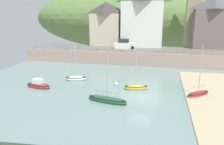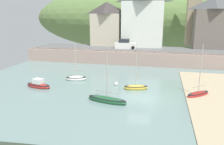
{
  "view_description": "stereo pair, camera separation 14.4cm",
  "coord_description": "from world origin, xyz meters",
  "px_view_note": "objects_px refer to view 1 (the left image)",
  "views": [
    {
      "loc": [
        2.06,
        -23.33,
        9.0
      ],
      "look_at": [
        -4.04,
        3.85,
        1.74
      ],
      "focal_mm": 35.67,
      "sensor_mm": 36.0,
      "label": 1
    },
    {
      "loc": [
        2.2,
        -23.3,
        9.0
      ],
      "look_at": [
        -4.04,
        3.85,
        1.74
      ],
      "focal_mm": 35.67,
      "sensor_mm": 36.0,
      "label": 2
    }
  ],
  "objects_px": {
    "waterfront_building_right": "(211,22)",
    "waterfront_building_centre": "(143,19)",
    "dinghy_open_wooden": "(136,87)",
    "sailboat_white_hull": "(198,94)",
    "fishing_boat_green": "(38,85)",
    "parked_car_near_slipway": "(125,44)",
    "church_with_spire": "(194,4)",
    "mooring_buoy": "(116,84)",
    "sailboat_far_left": "(76,78)",
    "waterfront_building_left": "(106,23)",
    "sailboat_blue_trim": "(107,100)"
  },
  "relations": [
    {
      "from": "waterfront_building_right",
      "to": "waterfront_building_centre",
      "type": "bearing_deg",
      "value": 180.0
    },
    {
      "from": "dinghy_open_wooden",
      "to": "sailboat_white_hull",
      "type": "bearing_deg",
      "value": -21.12
    },
    {
      "from": "fishing_boat_green",
      "to": "parked_car_near_slipway",
      "type": "distance_m",
      "value": 21.44
    },
    {
      "from": "parked_car_near_slipway",
      "to": "fishing_boat_green",
      "type": "bearing_deg",
      "value": -116.76
    },
    {
      "from": "church_with_spire",
      "to": "fishing_boat_green",
      "type": "relative_size",
      "value": 4.65
    },
    {
      "from": "church_with_spire",
      "to": "mooring_buoy",
      "type": "bearing_deg",
      "value": -115.07
    },
    {
      "from": "waterfront_building_centre",
      "to": "sailboat_far_left",
      "type": "relative_size",
      "value": 2.08
    },
    {
      "from": "waterfront_building_right",
      "to": "parked_car_near_slipway",
      "type": "relative_size",
      "value": 2.35
    },
    {
      "from": "waterfront_building_left",
      "to": "dinghy_open_wooden",
      "type": "bearing_deg",
      "value": -67.28
    },
    {
      "from": "waterfront_building_centre",
      "to": "church_with_spire",
      "type": "height_order",
      "value": "church_with_spire"
    },
    {
      "from": "waterfront_building_centre",
      "to": "church_with_spire",
      "type": "bearing_deg",
      "value": 20.89
    },
    {
      "from": "waterfront_building_left",
      "to": "waterfront_building_centre",
      "type": "distance_m",
      "value": 7.97
    },
    {
      "from": "dinghy_open_wooden",
      "to": "fishing_boat_green",
      "type": "distance_m",
      "value": 12.39
    },
    {
      "from": "waterfront_building_right",
      "to": "sailboat_white_hull",
      "type": "distance_m",
      "value": 24.69
    },
    {
      "from": "waterfront_building_right",
      "to": "mooring_buoy",
      "type": "bearing_deg",
      "value": -125.21
    },
    {
      "from": "sailboat_blue_trim",
      "to": "mooring_buoy",
      "type": "xyz_separation_m",
      "value": [
        -0.25,
        5.91,
        -0.09
      ]
    },
    {
      "from": "church_with_spire",
      "to": "mooring_buoy",
      "type": "distance_m",
      "value": 29.93
    },
    {
      "from": "waterfront_building_right",
      "to": "parked_car_near_slipway",
      "type": "xyz_separation_m",
      "value": [
        -16.67,
        -4.5,
        -4.28
      ]
    },
    {
      "from": "sailboat_white_hull",
      "to": "fishing_boat_green",
      "type": "relative_size",
      "value": 1.65
    },
    {
      "from": "waterfront_building_centre",
      "to": "fishing_boat_green",
      "type": "relative_size",
      "value": 3.1
    },
    {
      "from": "sailboat_white_hull",
      "to": "fishing_boat_green",
      "type": "height_order",
      "value": "sailboat_white_hull"
    },
    {
      "from": "sailboat_blue_trim",
      "to": "fishing_boat_green",
      "type": "xyz_separation_m",
      "value": [
        -9.76,
        2.85,
        0.05
      ]
    },
    {
      "from": "waterfront_building_right",
      "to": "parked_car_near_slipway",
      "type": "distance_m",
      "value": 17.79
    },
    {
      "from": "waterfront_building_right",
      "to": "church_with_spire",
      "type": "bearing_deg",
      "value": 128.45
    },
    {
      "from": "fishing_boat_green",
      "to": "mooring_buoy",
      "type": "bearing_deg",
      "value": 28.77
    },
    {
      "from": "sailboat_blue_trim",
      "to": "waterfront_building_centre",
      "type": "bearing_deg",
      "value": 99.75
    },
    {
      "from": "fishing_boat_green",
      "to": "dinghy_open_wooden",
      "type": "bearing_deg",
      "value": 20.47
    },
    {
      "from": "dinghy_open_wooden",
      "to": "fishing_boat_green",
      "type": "height_order",
      "value": "dinghy_open_wooden"
    },
    {
      "from": "church_with_spire",
      "to": "waterfront_building_left",
      "type": "bearing_deg",
      "value": -167.72
    },
    {
      "from": "waterfront_building_right",
      "to": "sailboat_white_hull",
      "type": "xyz_separation_m",
      "value": [
        -5.04,
        -23.07,
        -7.21
      ]
    },
    {
      "from": "sailboat_far_left",
      "to": "sailboat_white_hull",
      "type": "xyz_separation_m",
      "value": [
        15.95,
        -2.95,
        -0.0
      ]
    },
    {
      "from": "waterfront_building_left",
      "to": "sailboat_far_left",
      "type": "height_order",
      "value": "waterfront_building_left"
    },
    {
      "from": "sailboat_white_hull",
      "to": "parked_car_near_slipway",
      "type": "bearing_deg",
      "value": 80.48
    },
    {
      "from": "waterfront_building_left",
      "to": "dinghy_open_wooden",
      "type": "xyz_separation_m",
      "value": [
        9.3,
        -22.21,
        -6.89
      ]
    },
    {
      "from": "dinghy_open_wooden",
      "to": "fishing_boat_green",
      "type": "relative_size",
      "value": 1.35
    },
    {
      "from": "sailboat_white_hull",
      "to": "parked_car_near_slipway",
      "type": "distance_m",
      "value": 22.11
    },
    {
      "from": "waterfront_building_left",
      "to": "waterfront_building_right",
      "type": "relative_size",
      "value": 0.93
    },
    {
      "from": "sailboat_white_hull",
      "to": "waterfront_building_centre",
      "type": "bearing_deg",
      "value": 68.89
    },
    {
      "from": "waterfront_building_left",
      "to": "waterfront_building_centre",
      "type": "bearing_deg",
      "value": 0.0
    },
    {
      "from": "waterfront_building_left",
      "to": "fishing_boat_green",
      "type": "distance_m",
      "value": 25.37
    },
    {
      "from": "church_with_spire",
      "to": "sailboat_white_hull",
      "type": "height_order",
      "value": "church_with_spire"
    },
    {
      "from": "church_with_spire",
      "to": "fishing_boat_green",
      "type": "bearing_deg",
      "value": -127.0
    },
    {
      "from": "mooring_buoy",
      "to": "church_with_spire",
      "type": "bearing_deg",
      "value": 64.93
    },
    {
      "from": "waterfront_building_left",
      "to": "sailboat_white_hull",
      "type": "height_order",
      "value": "waterfront_building_left"
    },
    {
      "from": "mooring_buoy",
      "to": "sailboat_blue_trim",
      "type": "bearing_deg",
      "value": -87.54
    },
    {
      "from": "parked_car_near_slipway",
      "to": "sailboat_blue_trim",
      "type": "bearing_deg",
      "value": -90.26
    },
    {
      "from": "fishing_boat_green",
      "to": "parked_car_near_slipway",
      "type": "relative_size",
      "value": 0.87
    },
    {
      "from": "waterfront_building_centre",
      "to": "fishing_boat_green",
      "type": "bearing_deg",
      "value": -114.03
    },
    {
      "from": "waterfront_building_left",
      "to": "dinghy_open_wooden",
      "type": "distance_m",
      "value": 25.04
    },
    {
      "from": "waterfront_building_left",
      "to": "sailboat_white_hull",
      "type": "distance_m",
      "value": 29.19
    }
  ]
}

